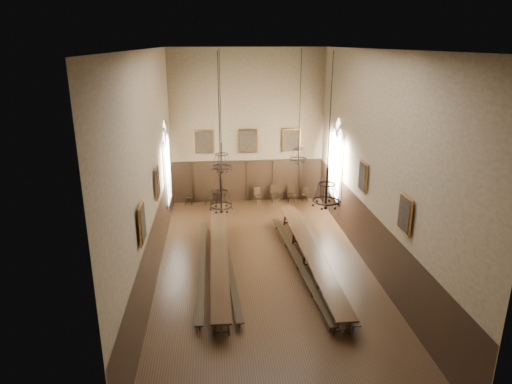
{
  "coord_description": "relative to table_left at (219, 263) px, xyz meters",
  "views": [
    {
      "loc": [
        -2.03,
        -17.39,
        9.25
      ],
      "look_at": [
        -0.22,
        1.5,
        3.0
      ],
      "focal_mm": 32.0,
      "sensor_mm": 36.0,
      "label": 1
    }
  ],
  "objects": [
    {
      "name": "wall_right",
      "position": [
        6.43,
        -0.01,
        4.11
      ],
      "size": [
        0.02,
        18.0,
        9.0
      ],
      "primitive_type": "cube",
      "color": "#7D6A4D",
      "rests_on": "ground"
    },
    {
      "name": "chandelier_front_right",
      "position": [
        3.71,
        -2.85,
        3.96
      ],
      "size": [
        0.94,
        0.94,
        5.13
      ],
      "color": "black",
      "rests_on": "ceiling"
    },
    {
      "name": "chair_0",
      "position": [
        -1.65,
        8.55,
        -0.1
      ],
      "size": [
        0.45,
        0.45,
        0.97
      ],
      "rotation": [
        0.0,
        0.0,
        -0.05
      ],
      "color": "black",
      "rests_on": "floor"
    },
    {
      "name": "portrait_right_0",
      "position": [
        6.3,
        0.99,
        3.31
      ],
      "size": [
        0.12,
        1.0,
        1.3
      ],
      "color": "#B4752B",
      "rests_on": "wall_right"
    },
    {
      "name": "portrait_right_1",
      "position": [
        6.3,
        -3.51,
        3.31
      ],
      "size": [
        0.12,
        1.0,
        1.3
      ],
      "color": "#B4752B",
      "rests_on": "wall_right"
    },
    {
      "name": "window_left",
      "position": [
        -2.51,
        5.49,
        3.01
      ],
      "size": [
        0.2,
        2.2,
        4.6
      ],
      "primitive_type": null,
      "color": "white",
      "rests_on": "wall_left"
    },
    {
      "name": "table_right",
      "position": [
        3.89,
        0.02,
        0.03
      ],
      "size": [
        0.94,
        10.69,
        0.83
      ],
      "rotation": [
        0.0,
        0.0,
        0.02
      ],
      "color": "black",
      "rests_on": "floor"
    },
    {
      "name": "bench_left_inner",
      "position": [
        0.39,
        0.09,
        -0.13
      ],
      "size": [
        0.75,
        9.12,
        0.41
      ],
      "rotation": [
        0.0,
        0.0,
        0.05
      ],
      "color": "black",
      "rests_on": "floor"
    },
    {
      "name": "chair_7",
      "position": [
        5.4,
        8.51,
        -0.12
      ],
      "size": [
        0.46,
        0.46,
        0.9
      ],
      "rotation": [
        0.0,
        0.0,
        -0.18
      ],
      "color": "black",
      "rests_on": "floor"
    },
    {
      "name": "bench_right_inner",
      "position": [
        3.33,
        -0.16,
        -0.11
      ],
      "size": [
        0.92,
        9.73,
        0.44
      ],
      "rotation": [
        0.0,
        0.0,
        0.06
      ],
      "color": "black",
      "rests_on": "floor"
    },
    {
      "name": "table_left",
      "position": [
        0.0,
        0.0,
        0.0
      ],
      "size": [
        0.72,
        9.96,
        0.78
      ],
      "rotation": [
        0.0,
        0.0,
        -0.0
      ],
      "color": "black",
      "rests_on": "floor"
    },
    {
      "name": "chair_6",
      "position": [
        4.54,
        8.52,
        -0.08
      ],
      "size": [
        0.5,
        0.5,
        1.01
      ],
      "rotation": [
        0.0,
        0.0,
        -0.13
      ],
      "color": "black",
      "rests_on": "floor"
    },
    {
      "name": "wall_back",
      "position": [
        1.92,
        9.0,
        4.11
      ],
      "size": [
        9.0,
        0.02,
        9.0
      ],
      "primitive_type": "cube",
      "color": "#7D6A4D",
      "rests_on": "ground"
    },
    {
      "name": "portrait_back_0",
      "position": [
        -0.68,
        8.87,
        3.31
      ],
      "size": [
        1.1,
        0.12,
        1.4
      ],
      "color": "#B4752B",
      "rests_on": "wall_back"
    },
    {
      "name": "chandelier_back_right",
      "position": [
        3.77,
        2.62,
        4.14
      ],
      "size": [
        0.78,
        0.78,
        4.98
      ],
      "color": "black",
      "rests_on": "ceiling"
    },
    {
      "name": "ceiling",
      "position": [
        1.92,
        -0.01,
        8.62
      ],
      "size": [
        9.0,
        18.0,
        0.02
      ],
      "primitive_type": "cube",
      "color": "black",
      "rests_on": "ground"
    },
    {
      "name": "portrait_left_1",
      "position": [
        -2.46,
        -3.51,
        3.31
      ],
      "size": [
        0.12,
        1.0,
        1.3
      ],
      "color": "#B4752B",
      "rests_on": "wall_left"
    },
    {
      "name": "chair_1",
      "position": [
        -0.48,
        8.46,
        -0.11
      ],
      "size": [
        0.48,
        0.48,
        0.92
      ],
      "rotation": [
        0.0,
        0.0,
        -0.2
      ],
      "color": "black",
      "rests_on": "floor"
    },
    {
      "name": "chandelier_back_left",
      "position": [
        0.26,
        2.83,
        3.75
      ],
      "size": [
        0.93,
        0.93,
        5.35
      ],
      "color": "black",
      "rests_on": "ceiling"
    },
    {
      "name": "wainscot_panelling",
      "position": [
        1.92,
        -0.01,
        0.86
      ],
      "size": [
        9.0,
        18.0,
        2.5
      ],
      "primitive_type": null,
      "color": "black",
      "rests_on": "floor"
    },
    {
      "name": "chair_5",
      "position": [
        3.52,
        8.6,
        -0.08
      ],
      "size": [
        0.52,
        0.52,
        1.03
      ],
      "rotation": [
        0.0,
        0.0,
        0.16
      ],
      "color": "black",
      "rests_on": "floor"
    },
    {
      "name": "bench_left_outer",
      "position": [
        -0.73,
        0.07,
        -0.13
      ],
      "size": [
        0.32,
        9.1,
        0.41
      ],
      "rotation": [
        0.0,
        0.0,
        -0.01
      ],
      "color": "black",
      "rests_on": "floor"
    },
    {
      "name": "chair_4",
      "position": [
        2.5,
        8.55,
        -0.11
      ],
      "size": [
        0.51,
        0.51,
        0.91
      ],
      "rotation": [
        0.0,
        0.0,
        0.31
      ],
      "color": "black",
      "rests_on": "floor"
    },
    {
      "name": "portrait_back_1",
      "position": [
        1.92,
        8.87,
        3.31
      ],
      "size": [
        1.1,
        0.12,
        1.4
      ],
      "color": "#B4752B",
      "rests_on": "wall_back"
    },
    {
      "name": "wall_left",
      "position": [
        -2.59,
        -0.01,
        4.11
      ],
      "size": [
        0.02,
        18.0,
        9.0
      ],
      "primitive_type": "cube",
      "color": "#7D6A4D",
      "rests_on": "ground"
    },
    {
      "name": "portrait_back_2",
      "position": [
        4.52,
        8.87,
        3.31
      ],
      "size": [
        1.1,
        0.12,
        1.4
      ],
      "color": "#B4752B",
      "rests_on": "wall_back"
    },
    {
      "name": "wall_front",
      "position": [
        1.92,
        -9.02,
        4.11
      ],
      "size": [
        9.0,
        0.02,
        9.0
      ],
      "primitive_type": "cube",
      "color": "#7D6A4D",
      "rests_on": "ground"
    },
    {
      "name": "chandelier_front_left",
      "position": [
        0.11,
        -2.68,
        3.92
      ],
      "size": [
        0.78,
        0.78,
        5.22
      ],
      "color": "black",
      "rests_on": "ceiling"
    },
    {
      "name": "floor",
      "position": [
        1.92,
        -0.01,
        -0.4
      ],
      "size": [
        9.0,
        18.0,
        0.02
      ],
      "primitive_type": "cube",
      "color": "black",
      "rests_on": "ground"
    },
    {
      "name": "portrait_left_0",
      "position": [
        -2.46,
        0.99,
        3.31
      ],
      "size": [
        0.12,
        1.0,
        1.3
      ],
      "color": "#B4752B",
      "rests_on": "wall_left"
    },
    {
      "name": "bench_right_outer",
      "position": [
        4.43,
        -0.2,
        -0.11
      ],
      "size": [
        0.34,
        9.63,
        0.43
      ],
      "rotation": [
        0.0,
        0.0,
        -0.01
      ],
      "color": "black",
      "rests_on": "floor"
    },
    {
      "name": "window_right",
      "position": [
        6.35,
        5.49,
        3.01
      ],
      "size": [
        0.2,
        2.2,
        4.6
      ],
      "primitive_type": null,
      "color": "white",
      "rests_on": "wall_right"
    }
  ]
}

